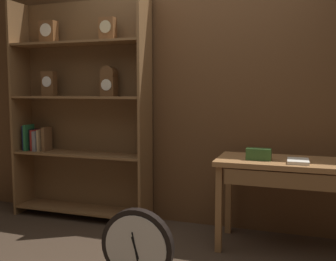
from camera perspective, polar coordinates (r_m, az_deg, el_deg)
The scene contains 6 objects.
back_wood_panel at distance 3.74m, azimuth 4.12°, elevation 5.87°, with size 4.80×0.05×2.60m, color brown.
bookshelf at distance 4.05m, azimuth -12.86°, elevation 2.79°, with size 1.44×0.33×2.20m.
workbench at distance 3.27m, azimuth 18.83°, elevation -5.92°, with size 1.32×0.55×0.74m.
toolbox_small at distance 3.21m, azimuth 13.17°, elevation -3.40°, with size 0.20×0.09×0.09m, color #2D5123.
open_repair_manual at distance 3.18m, azimuth 18.55°, elevation -4.29°, with size 0.16×0.22×0.03m, color silver.
round_clock_large at distance 2.67m, azimuth -4.54°, elevation -16.83°, with size 0.50×0.11×0.54m.
Camera 1 is at (0.95, -2.36, 1.30)m, focal length 41.53 mm.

